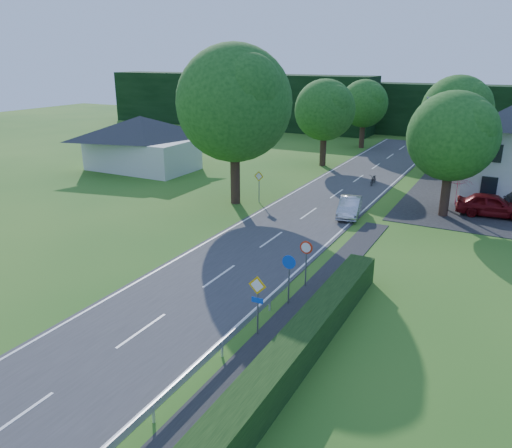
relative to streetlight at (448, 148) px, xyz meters
The scene contains 26 objects.
ground 31.38m from the streetlight, 105.04° to the right, with size 160.00×160.00×0.00m, color #225A19.
road 13.59m from the streetlight, 128.88° to the right, with size 7.00×80.00×0.04m, color #353537.
footpath 28.52m from the streetlight, 96.34° to the right, with size 1.50×44.00×0.04m, color black.
parking_pad 6.65m from the streetlight, 37.30° to the left, with size 14.00×16.00×0.04m, color black.
line_edge_left 15.73m from the streetlight, 138.52° to the right, with size 0.12×80.00×0.01m, color white.
line_edge_right 11.95m from the streetlight, 115.70° to the right, with size 0.12×80.00×0.01m, color white.
line_centre 13.58m from the streetlight, 128.88° to the right, with size 0.12×80.00×0.01m, color white, non-canonical shape.
tree_main 15.35m from the streetlight, 156.89° to the right, with size 9.40×9.40×11.64m, color #184615, non-canonical shape.
tree_left_far 16.45m from the streetlight, 142.56° to the left, with size 7.00×7.00×8.58m, color #184615, non-canonical shape.
tree_right_far 12.05m from the streetlight, 95.06° to the left, with size 7.40×7.40×9.09m, color #184615, non-canonical shape.
tree_left_back 25.34m from the streetlight, 119.73° to the left, with size 6.60×6.60×8.07m, color #184615, non-canonical shape.
tree_right_back 20.12m from the streetlight, 95.89° to the left, with size 6.20×6.20×7.56m, color #184615, non-canonical shape.
tree_right_mid 2.05m from the streetlight, 77.66° to the right, with size 7.00×7.00×8.58m, color #184615, non-canonical shape.
treeline_left 48.22m from the streetlight, 138.42° to the left, with size 44.00×6.00×8.00m, color black.
treeline_right 36.01m from the streetlight, 90.10° to the left, with size 30.00×5.00×7.00m, color black.
bungalow_left 28.12m from the streetlight, behind, with size 11.00×6.50×5.20m.
streetlight is the anchor object (origin of this frame).
sign_priority_right 22.50m from the streetlight, 99.70° to the right, with size 0.78×0.09×2.59m.
sign_roundabout 19.59m from the streetlight, 101.19° to the right, with size 0.64×0.08×2.37m.
sign_speed_limit 17.64m from the streetlight, 102.46° to the right, with size 0.64×0.11×2.37m.
sign_priority_left 13.80m from the streetlight, 158.22° to the right, with size 0.78×0.09×2.44m.
moving_car 8.34m from the streetlight, 136.15° to the right, with size 1.39×3.99×1.31m, color #BCBCC1.
motorcycle 8.61m from the streetlight, 145.01° to the left, with size 0.62×1.77×0.93m, color black.
parked_car_red 5.01m from the streetlight, ahead, with size 1.88×4.68×1.60m, color maroon.
parked_car_silver_a 8.53m from the streetlight, 65.70° to the left, with size 1.50×4.29×1.41m, color #AEAEB2.
parasol 3.68m from the streetlight, 53.89° to the left, with size 2.24×2.28×2.06m, color red.
Camera 1 is at (12.49, -7.62, 10.69)m, focal length 35.00 mm.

